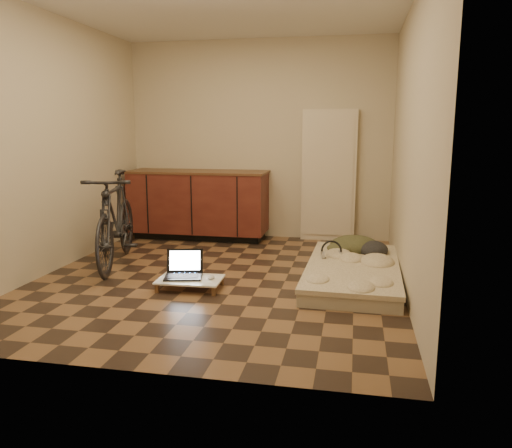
% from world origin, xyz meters
% --- Properties ---
extents(room_shell, '(3.50, 4.00, 2.60)m').
position_xyz_m(room_shell, '(0.00, 0.00, 1.30)').
color(room_shell, brown).
rests_on(room_shell, ground).
extents(cabinets, '(1.84, 0.62, 0.91)m').
position_xyz_m(cabinets, '(-0.75, 1.70, 0.47)').
color(cabinets, black).
rests_on(cabinets, ground).
extents(appliance_panel, '(0.70, 0.10, 1.70)m').
position_xyz_m(appliance_panel, '(0.95, 1.94, 0.85)').
color(appliance_panel, beige).
rests_on(appliance_panel, ground).
extents(bicycle, '(0.92, 1.80, 1.12)m').
position_xyz_m(bicycle, '(-1.20, 0.22, 0.56)').
color(bicycle, black).
rests_on(bicycle, ground).
extents(futon, '(0.92, 1.85, 0.16)m').
position_xyz_m(futon, '(1.30, 0.18, 0.08)').
color(futon, '#ADA28A').
rests_on(futon, ground).
extents(clothing_pile, '(0.58, 0.49, 0.23)m').
position_xyz_m(clothing_pile, '(1.36, 0.77, 0.27)').
color(clothing_pile, '#393A22').
rests_on(clothing_pile, futon).
extents(headphones, '(0.29, 0.27, 0.16)m').
position_xyz_m(headphones, '(1.08, 0.39, 0.24)').
color(headphones, black).
rests_on(headphones, futon).
extents(lap_desk, '(0.60, 0.40, 0.10)m').
position_xyz_m(lap_desk, '(-0.17, -0.40, 0.09)').
color(lap_desk, brown).
rests_on(lap_desk, ground).
extents(laptop, '(0.40, 0.37, 0.23)m').
position_xyz_m(laptop, '(-0.25, -0.34, 0.15)').
color(laptop, black).
rests_on(laptop, lap_desk).
extents(mouse, '(0.08, 0.10, 0.03)m').
position_xyz_m(mouse, '(0.02, -0.38, 0.11)').
color(mouse, silver).
rests_on(mouse, lap_desk).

